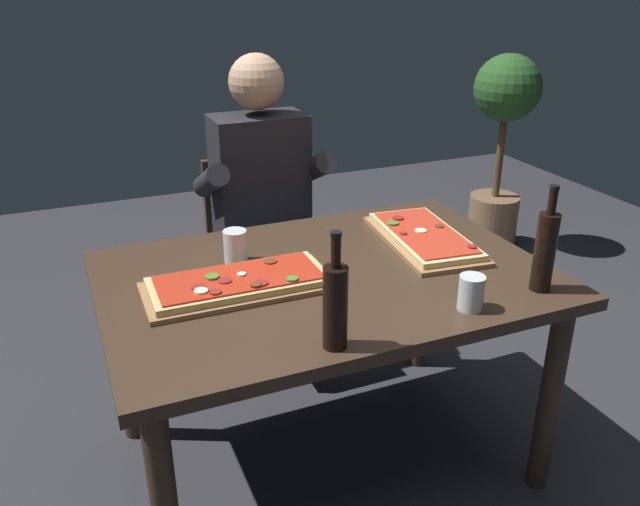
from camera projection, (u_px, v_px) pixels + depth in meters
The scene contains 11 objects.
ground_plane at pixel (325, 456), 2.35m from camera, with size 6.40×6.40×0.00m, color #2D2D33.
dining_table at pixel (326, 300), 2.09m from camera, with size 1.40×0.96×0.74m.
pizza_rectangular_front at pixel (239, 284), 1.94m from camera, with size 0.57×0.26×0.05m.
pizza_rectangular_left at pixel (424, 237), 2.28m from camera, with size 0.32×0.55×0.05m.
wine_bottle_dark at pixel (545, 250), 1.90m from camera, with size 0.06×0.06×0.33m.
oil_bottle_amber at pixel (335, 304), 1.61m from camera, with size 0.06×0.06×0.32m.
tumbler_near_camera at pixel (471, 295), 1.82m from camera, with size 0.07×0.07×0.10m.
tumbler_far_side at pixel (235, 246), 2.11m from camera, with size 0.08×0.08×0.11m.
diner_chair at pixel (258, 246), 2.89m from camera, with size 0.44×0.44×0.87m.
seated_diner at pixel (264, 201), 2.69m from camera, with size 0.53×0.41×1.33m.
potted_plant_corner at pixel (502, 135), 3.87m from camera, with size 0.39×0.39×1.18m.
Camera 1 is at (-0.74, -1.70, 1.63)m, focal length 36.29 mm.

